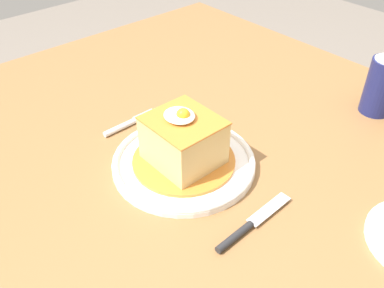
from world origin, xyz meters
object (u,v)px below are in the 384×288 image
at_px(fork, 128,124).
at_px(soda_can, 381,86).
at_px(main_plate, 184,162).
at_px(knife, 245,228).

height_order(fork, soda_can, soda_can).
relative_size(fork, soda_can, 1.14).
height_order(main_plate, soda_can, soda_can).
height_order(main_plate, knife, main_plate).
height_order(knife, soda_can, soda_can).
bearing_deg(fork, main_plate, 1.54).
distance_m(main_plate, soda_can, 0.45).
bearing_deg(soda_can, fork, -125.23).
relative_size(main_plate, knife, 1.58).
bearing_deg(main_plate, knife, -9.39).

